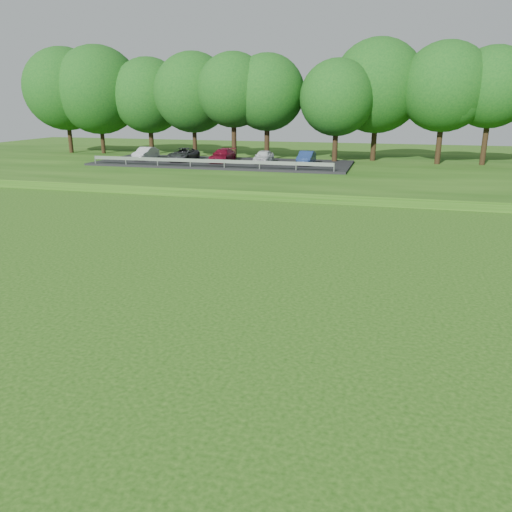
# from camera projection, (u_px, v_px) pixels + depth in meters

# --- Properties ---
(berm) EXTENTS (130.00, 30.00, 0.60)m
(berm) POSITION_uv_depth(u_px,v_px,m) (494.00, 175.00, 42.45)
(berm) COLOR #173F0C
(berm) RESTS_ON ground
(treeline) EXTENTS (104.00, 7.00, 15.00)m
(treeline) POSITION_uv_depth(u_px,v_px,m) (498.00, 80.00, 43.84)
(treeline) COLOR #0F4413
(treeline) RESTS_ON berm
(parking_lot) EXTENTS (24.00, 9.00, 1.38)m
(parking_lot) POSITION_uv_depth(u_px,v_px,m) (220.00, 159.00, 47.13)
(parking_lot) COLOR black
(parking_lot) RESTS_ON berm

